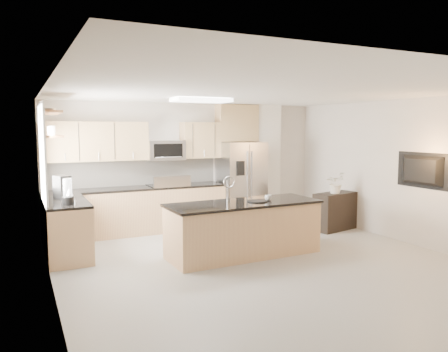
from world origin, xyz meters
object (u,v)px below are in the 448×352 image
microwave (165,150)px  island (244,228)px  bowl (48,110)px  television (419,171)px  cup (268,198)px  kettle (70,195)px  flower_vase (335,177)px  range (168,207)px  platter (257,201)px  blender (68,193)px  credenza (335,211)px  coffee_maker (62,188)px  refrigerator (241,183)px

microwave → island: microwave is taller
bowl → television: bearing=-23.4°
cup → bowl: size_ratio=0.37×
kettle → flower_vase: 5.07m
range → microwave: bearing=90.0°
kettle → bowl: bowl is taller
island → bowl: (-2.80, 1.62, 1.93)m
platter → flower_vase: bearing=19.4°
range → flower_vase: size_ratio=1.75×
blender → flower_vase: flower_vase is taller
microwave → island: (0.55, -2.37, -1.19)m
platter → island: bearing=165.4°
credenza → bowl: size_ratio=2.94×
island → credenza: island is taller
blender → flower_vase: 5.12m
coffee_maker → television: television is taller
blender → bowl: bowl is taller
microwave → cup: bearing=-67.5°
coffee_maker → bowl: 1.31m
microwave → bowl: bowl is taller
cup → blender: 3.17m
refrigerator → island: (-1.11, -2.20, -0.45)m
refrigerator → island: refrigerator is taller
refrigerator → flower_vase: size_ratio=2.73×
island → flower_vase: (2.49, 0.74, 0.65)m
kettle → television: television is taller
range → refrigerator: refrigerator is taller
refrigerator → cup: 2.33m
range → coffee_maker: bearing=-156.7°
kettle → blender: bearing=-102.2°
kettle → bowl: size_ratio=0.81×
refrigerator → blender: (-3.73, -1.46, 0.20)m
microwave → blender: bearing=-141.9°
credenza → television: 1.97m
microwave → cup: microwave is taller
bowl → platter: bearing=-29.0°
television → bowl: bearing=66.6°
credenza → platter: (-2.33, -0.85, 0.51)m
cup → bowl: 3.92m
island → television: (2.96, -0.87, 0.91)m
kettle → refrigerator: bearing=18.4°
television → island: bearing=73.6°
refrigerator → range: bearing=178.4°
island → credenza: 2.67m
cup → flower_vase: bearing=20.7°
bowl → cup: bearing=-27.0°
island → kettle: bearing=157.6°
refrigerator → television: 3.62m
flower_vase → television: 1.70m
refrigerator → credenza: bearing=-44.3°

